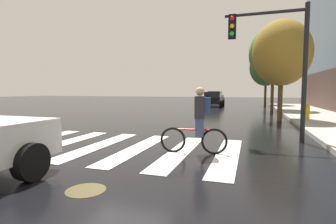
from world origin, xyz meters
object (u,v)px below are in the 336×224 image
Objects in this scene: sedan_mid at (213,99)px; street_tree_near at (282,53)px; cyclist at (198,121)px; traffic_light_near at (276,50)px; fire_hydrant at (308,112)px; manhole_cover at (86,190)px; street_tree_mid at (274,54)px; street_tree_far at (266,67)px; sedan_far at (215,97)px.

street_tree_near is at bearing -66.28° from sedan_mid.
street_tree_near reaches higher than sedan_mid.
cyclist is 3.66m from traffic_light_near.
cyclist is 9.23m from fire_hydrant.
manhole_cover is 0.38× the size of cyclist.
cyclist is at bearing -100.43° from street_tree_mid.
street_tree_far is at bearing 91.10° from street_tree_mid.
cyclist is 16.16m from street_tree_mid.
sedan_mid is at bearing -83.70° from sedan_far.
sedan_far is at bearing 110.02° from fire_hydrant.
cyclist is 0.32× the size of street_tree_near.
sedan_mid is 0.65× the size of street_tree_mid.
traffic_light_near is at bearing -93.94° from street_tree_mid.
fire_hydrant is (5.27, 11.23, 0.53)m from manhole_cover.
manhole_cover is 6.81m from traffic_light_near.
sedan_far is 14.81m from street_tree_mid.
street_tree_far is at bearing 87.87° from traffic_light_near.
street_tree_far is (6.02, -5.63, 3.25)m from sedan_far.
sedan_mid is 7.76m from street_tree_mid.
sedan_far is 0.75× the size of street_tree_far.
street_tree_mid reaches higher than sedan_far.
sedan_far is 5.74× the size of fire_hydrant.
cyclist is (1.25, 2.94, 0.84)m from manhole_cover.
street_tree_far is (3.96, 25.76, 4.03)m from manhole_cover.
manhole_cover is at bearing -87.18° from sedan_mid.
cyclist is at bearing -115.88° from fire_hydrant.
street_tree_mid is at bearing 99.28° from fire_hydrant.
street_tree_mid is (6.17, -12.96, 3.66)m from sedan_far.
sedan_far reaches higher than sedan_mid.
sedan_far is at bearing 93.77° from manhole_cover.
traffic_light_near is at bearing -78.60° from sedan_far.
sedan_far is 0.85× the size of street_tree_near.
street_tree_far is (5.08, 2.94, 3.28)m from sedan_mid.
traffic_light_near is at bearing 58.89° from manhole_cover.
sedan_far is 0.68× the size of street_tree_mid.
sedan_mid is at bearing -149.91° from street_tree_far.
sedan_far reaches higher than fire_hydrant.
cyclist reaches higher than fire_hydrant.
traffic_light_near is at bearing -76.16° from sedan_mid.
fire_hydrant is at bearing -80.72° from street_tree_mid.
street_tree_mid is at bearing 88.90° from street_tree_near.
sedan_far is 26.70m from traffic_light_near.
street_tree_mid is at bearing -40.07° from sedan_mid.
street_tree_far is at bearing 30.09° from sedan_mid.
sedan_far is at bearing 96.30° from sedan_mid.
street_tree_mid is 1.10× the size of street_tree_far.
manhole_cover is 0.10× the size of street_tree_mid.
traffic_light_near is 0.64× the size of street_tree_mid.
traffic_light_near is 20.51m from street_tree_far.
street_tree_mid reaches higher than manhole_cover.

